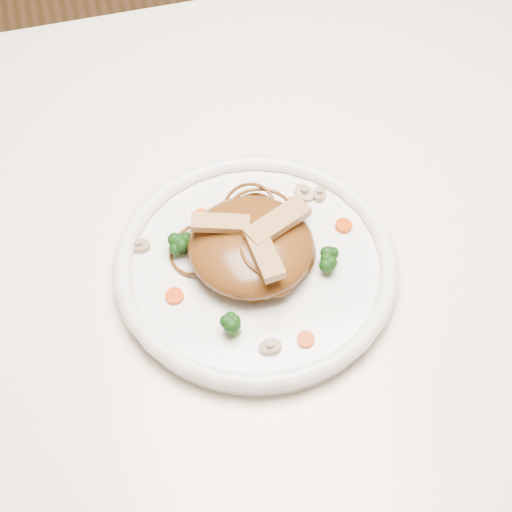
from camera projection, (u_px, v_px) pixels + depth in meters
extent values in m
plane|color=brown|center=(277.00, 441.00, 1.49)|extent=(4.00, 4.00, 0.00)
cube|color=white|center=(292.00, 209.00, 0.89)|extent=(1.20, 0.80, 0.04)
cylinder|color=brown|center=(496.00, 144.00, 1.47)|extent=(0.06, 0.06, 0.71)
cylinder|color=white|center=(256.00, 268.00, 0.81)|extent=(0.34, 0.34, 0.02)
ellipsoid|color=brown|center=(251.00, 246.00, 0.79)|extent=(0.17, 0.17, 0.04)
cube|color=tan|center=(277.00, 222.00, 0.77)|extent=(0.08, 0.05, 0.01)
cube|color=tan|center=(220.00, 223.00, 0.77)|extent=(0.06, 0.04, 0.01)
cube|color=tan|center=(264.00, 252.00, 0.75)|extent=(0.03, 0.07, 0.01)
cylinder|color=#E54908|center=(294.00, 205.00, 0.85)|extent=(0.03, 0.03, 0.00)
cylinder|color=#E54908|center=(175.00, 296.00, 0.77)|extent=(0.02, 0.02, 0.00)
cylinder|color=#E54908|center=(344.00, 226.00, 0.83)|extent=(0.02, 0.02, 0.00)
cylinder|color=#E54908|center=(203.00, 218.00, 0.84)|extent=(0.03, 0.03, 0.00)
cylinder|color=#E54908|center=(306.00, 339.00, 0.74)|extent=(0.02, 0.02, 0.00)
cylinder|color=tan|center=(270.00, 347.00, 0.74)|extent=(0.03, 0.03, 0.01)
cylinder|color=tan|center=(320.00, 194.00, 0.85)|extent=(0.03, 0.03, 0.01)
cylinder|color=tan|center=(139.00, 245.00, 0.81)|extent=(0.03, 0.03, 0.01)
cylinder|color=tan|center=(304.00, 193.00, 0.86)|extent=(0.04, 0.04, 0.01)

